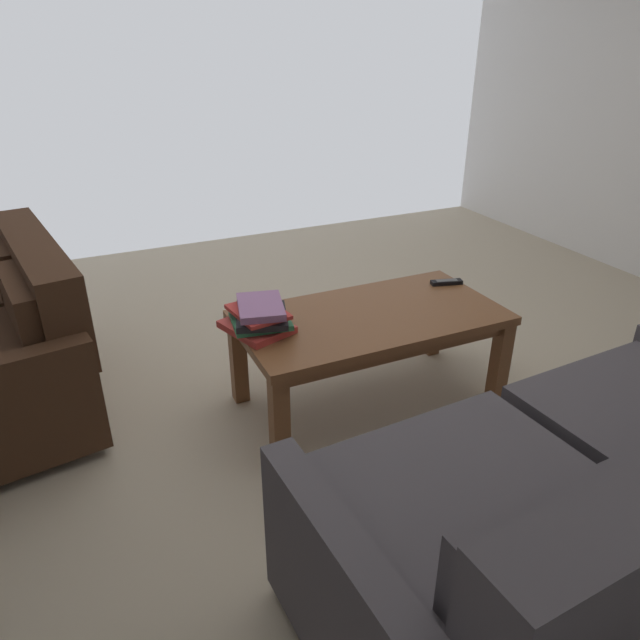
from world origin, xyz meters
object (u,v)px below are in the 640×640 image
sofa_main (597,514)px  book_stack (259,317)px  coffee_table (370,327)px  tv_remote (447,282)px

sofa_main → book_stack: sofa_main is taller
coffee_table → book_stack: (0.51, -0.06, 0.13)m
book_stack → coffee_table: bearing=173.4°
coffee_table → book_stack: 0.53m
sofa_main → book_stack: 1.44m
sofa_main → tv_remote: sofa_main is taller
sofa_main → tv_remote: bearing=-107.9°
coffee_table → tv_remote: 0.55m
book_stack → tv_remote: book_stack is taller
sofa_main → tv_remote: (-0.45, -1.39, 0.13)m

